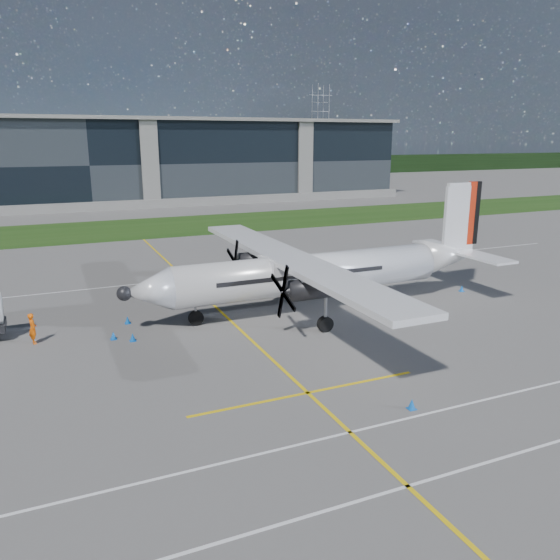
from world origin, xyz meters
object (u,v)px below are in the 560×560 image
object	(u,v)px
safety_cone_nose_port	(133,337)
safety_cone_tail	(462,288)
safety_cone_fwd	(113,335)
safety_cone_nose_stbd	(128,320)
turboprop_aircraft	(322,249)
ground_crew_person	(32,326)
safety_cone_portwing	(412,404)
pylon_east	(320,129)
safety_cone_stbdwing	(230,268)

from	to	relation	value
safety_cone_nose_port	safety_cone_tail	world-z (taller)	same
safety_cone_fwd	safety_cone_nose_stbd	bearing A→B (deg)	65.07
turboprop_aircraft	safety_cone_nose_port	xyz separation A→B (m)	(-13.63, -1.28, -4.10)
ground_crew_person	safety_cone_portwing	xyz separation A→B (m)	(15.81, -15.87, -0.84)
ground_crew_person	safety_cone_fwd	bearing A→B (deg)	-115.90
turboprop_aircraft	safety_cone_nose_port	world-z (taller)	turboprop_aircraft
turboprop_aircraft	safety_cone_nose_stbd	world-z (taller)	turboprop_aircraft
turboprop_aircraft	pylon_east	bearing A→B (deg)	62.50
ground_crew_person	safety_cone_portwing	size ratio (longest dim) A/B	4.34
safety_cone_nose_port	safety_cone_nose_stbd	xyz separation A→B (m)	(0.20, 3.45, 0.00)
turboprop_aircraft	safety_cone_nose_stbd	size ratio (longest dim) A/B	58.04
safety_cone_portwing	safety_cone_tail	distance (m)	21.53
pylon_east	safety_cone_fwd	xyz separation A→B (m)	(-89.71, -144.70, -14.75)
pylon_east	safety_cone_nose_stbd	bearing A→B (deg)	-121.92
safety_cone_fwd	safety_cone_tail	xyz separation A→B (m)	(27.15, -0.02, 0.00)
safety_cone_fwd	safety_cone_tail	size ratio (longest dim) A/B	1.00
turboprop_aircraft	safety_cone_portwing	world-z (taller)	turboprop_aircraft
safety_cone_nose_stbd	safety_cone_fwd	xyz separation A→B (m)	(-1.25, -2.68, 0.00)
ground_crew_person	safety_cone_nose_stbd	size ratio (longest dim) A/B	4.34
safety_cone_portwing	safety_cone_stbdwing	xyz separation A→B (m)	(1.00, 29.04, 0.00)
pylon_east	safety_cone_stbdwing	xyz separation A→B (m)	(-77.37, -130.30, -14.75)
ground_crew_person	safety_cone_portwing	bearing A→B (deg)	-145.67
turboprop_aircraft	safety_cone_stbdwing	bearing A→B (deg)	99.54
safety_cone_stbdwing	safety_cone_tail	distance (m)	20.67
pylon_east	safety_cone_nose_stbd	size ratio (longest dim) A/B	60.00
safety_cone_portwing	turboprop_aircraft	bearing A→B (deg)	77.62
safety_cone_portwing	safety_cone_fwd	bearing A→B (deg)	127.76
turboprop_aircraft	ground_crew_person	size ratio (longest dim) A/B	13.36
safety_cone_nose_port	safety_cone_fwd	distance (m)	1.29
turboprop_aircraft	ground_crew_person	distance (m)	19.43
safety_cone_stbdwing	safety_cone_tail	size ratio (longest dim) A/B	1.00
safety_cone_nose_stbd	safety_cone_fwd	distance (m)	2.96
ground_crew_person	safety_cone_tail	distance (m)	31.65
safety_cone_portwing	safety_cone_tail	xyz separation A→B (m)	(15.81, 14.63, 0.00)
turboprop_aircraft	safety_cone_portwing	distance (m)	16.06
safety_cone_portwing	pylon_east	bearing A→B (deg)	63.81
safety_cone_stbdwing	safety_cone_tail	world-z (taller)	same
safety_cone_nose_port	safety_cone_fwd	size ratio (longest dim) A/B	1.00
ground_crew_person	safety_cone_tail	size ratio (longest dim) A/B	4.34
safety_cone_tail	safety_cone_fwd	bearing A→B (deg)	179.95
safety_cone_portwing	safety_cone_nose_stbd	xyz separation A→B (m)	(-10.10, 17.33, 0.00)
ground_crew_person	safety_cone_stbdwing	bearing A→B (deg)	-62.48
ground_crew_person	safety_cone_portwing	distance (m)	22.42
safety_cone_stbdwing	safety_cone_nose_stbd	xyz separation A→B (m)	(-11.09, -11.72, 0.00)
ground_crew_person	safety_cone_nose_port	xyz separation A→B (m)	(5.51, -1.99, -0.84)
safety_cone_nose_port	safety_cone_stbdwing	xyz separation A→B (m)	(11.30, 15.16, 0.00)
pylon_east	safety_cone_portwing	bearing A→B (deg)	-116.19
turboprop_aircraft	safety_cone_portwing	bearing A→B (deg)	-102.38
pylon_east	safety_cone_fwd	bearing A→B (deg)	-121.80
safety_cone_nose_stbd	safety_cone_tail	distance (m)	26.04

